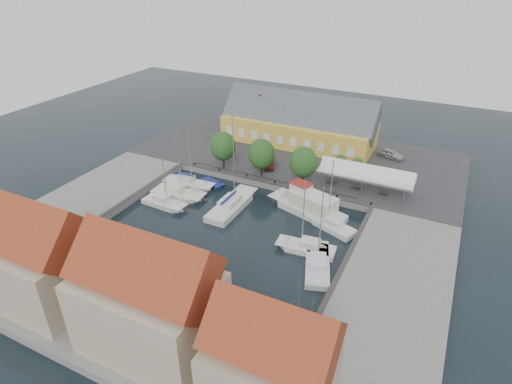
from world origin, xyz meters
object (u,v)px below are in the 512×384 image
Objects in this scene: warehouse at (296,124)px; trawler at (309,207)px; launch_nw at (212,184)px; car_red at (268,162)px; east_boat_a at (332,227)px; west_boat_c at (164,204)px; center_sailboat at (231,206)px; west_boat_a at (188,184)px; east_boat_c at (317,266)px; launch_sw at (107,236)px; tent_canopy at (366,175)px; east_boat_b at (307,249)px; west_boat_b at (177,194)px; car_silver at (391,154)px.

warehouse is 24.84m from trawler.
trawler is at bearing -4.36° from launch_nw.
launch_nw is (-6.09, -8.30, -1.68)m from car_red.
east_boat_a reaches higher than launch_nw.
east_boat_a is 24.50m from west_boat_c.
east_boat_a reaches higher than trawler.
center_sailboat is at bearing -174.30° from east_boat_a.
launch_nw is (3.29, 2.03, -0.18)m from west_boat_a.
west_boat_c is at bearing -108.04° from launch_nw.
warehouse is 25.01m from west_boat_a.
west_boat_c is (-24.97, 3.69, 0.00)m from east_boat_c.
east_boat_c is 27.46m from west_boat_a.
east_boat_a is at bearing -3.82° from west_boat_a.
west_boat_c is at bearing -159.22° from trawler.
launch_sw reaches higher than launch_nw.
tent_canopy is at bearing 19.04° from west_boat_a.
car_red reaches higher than launch_sw.
west_boat_b is (-22.65, 4.34, -0.00)m from east_boat_b.
west_boat_b reaches higher than launch_nw.
west_boat_a is 1.16× the size of west_boat_c.
tent_canopy is (16.60, -13.86, -0.74)m from warehouse.
car_silver is 40.04m from west_boat_c.
tent_canopy is 1.21× the size of west_boat_b.
car_red is 0.46× the size of east_boat_b.
east_boat_b is (-4.19, -30.65, -1.52)m from car_silver.
center_sailboat is 1.38× the size of east_boat_a.
west_boat_a is 0.98× the size of west_boat_b.
launch_sw is at bearing -99.92° from west_boat_c.
west_boat_a is at bearing 157.60° from east_boat_c.
east_boat_a is at bearing 78.80° from east_boat_b.
east_boat_b is 0.89× the size of west_boat_b.
launch_sw is at bearing -105.14° from warehouse.
west_boat_c reaches higher than car_silver.
east_boat_c is 2.40× the size of launch_nw.
west_boat_b is at bearing -177.61° from center_sailboat.
east_boat_c is 2.33× the size of launch_sw.
west_boat_a reaches higher than east_boat_c.
west_boat_a reaches higher than car_silver.
launch_nw is at bearing 71.96° from west_boat_c.
east_boat_a is (15.00, -11.96, -1.51)m from car_red.
car_red is at bearing 62.37° from west_boat_c.
car_red is 10.43m from launch_nw.
tent_canopy is 1.43× the size of west_boat_c.
west_boat_b is (-8.86, -26.29, -4.17)m from warehouse.
car_silver is 0.98× the size of car_red.
east_boat_a is at bearing 12.12° from west_boat_c.
tent_canopy is 1.13× the size of trawler.
west_boat_b reaches higher than east_boat_b.
warehouse is 2.77× the size of east_boat_b.
east_boat_b is (-1.22, -6.19, -0.00)m from east_boat_a.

